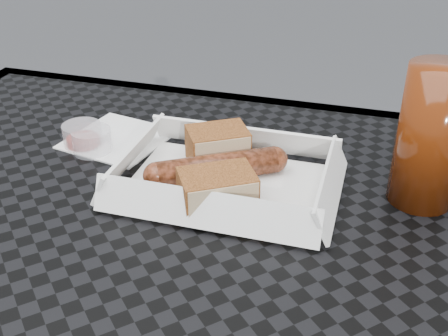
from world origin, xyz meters
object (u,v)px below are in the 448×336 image
object	(u,v)px
bratwurst	(217,167)
patio_table	(116,298)
food_tray	(226,185)
drink_glass	(431,137)

from	to	relation	value
bratwurst	patio_table	bearing A→B (deg)	-117.03
food_tray	bratwurst	xyz separation A→B (m)	(-0.01, 0.01, 0.02)
food_tray	bratwurst	world-z (taller)	bratwurst
bratwurst	drink_glass	distance (m)	0.23
patio_table	food_tray	xyz separation A→B (m)	(0.08, 0.13, 0.08)
patio_table	bratwurst	xyz separation A→B (m)	(0.07, 0.14, 0.10)
patio_table	drink_glass	world-z (taller)	drink_glass
patio_table	drink_glass	xyz separation A→B (m)	(0.30, 0.17, 0.15)
food_tray	drink_glass	size ratio (longest dim) A/B	1.42
food_tray	bratwurst	size ratio (longest dim) A/B	1.46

